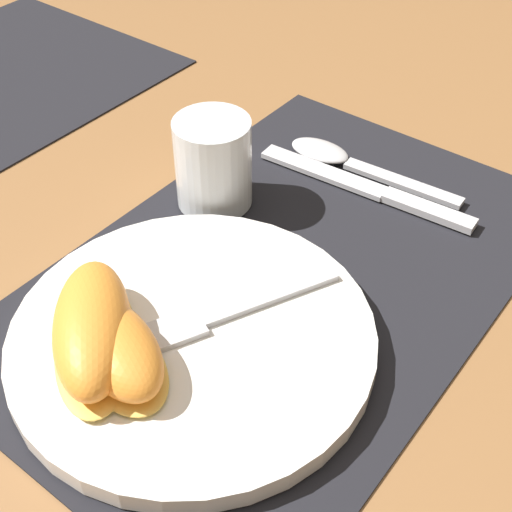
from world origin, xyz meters
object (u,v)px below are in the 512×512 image
knife (369,189)px  citrus_wedge_0 (93,330)px  citrus_wedge_1 (117,350)px  fork (211,317)px  plate (193,338)px  spoon (341,159)px  juice_glass (213,168)px

knife → citrus_wedge_0: bearing=171.0°
knife → citrus_wedge_1: size_ratio=1.88×
fork → citrus_wedge_1: (-0.07, 0.02, 0.01)m
knife → fork: bearing=179.8°
plate → citrus_wedge_1: 0.06m
spoon → citrus_wedge_1: (-0.31, -0.02, 0.03)m
plate → spoon: size_ratio=1.48×
spoon → fork: bearing=-169.8°
plate → citrus_wedge_0: (-0.05, 0.04, 0.03)m
plate → spoon: bearing=8.8°
plate → knife: plate is taller
juice_glass → citrus_wedge_0: 0.20m
citrus_wedge_1 → citrus_wedge_0: bearing=88.2°
citrus_wedge_0 → citrus_wedge_1: bearing=-91.8°
knife → fork: fork is taller
juice_glass → spoon: (0.12, -0.06, -0.03)m
citrus_wedge_0 → knife: bearing=-9.0°
juice_glass → fork: size_ratio=0.48×
juice_glass → spoon: 0.13m
fork → citrus_wedge_0: 0.08m
juice_glass → knife: size_ratio=0.38×
citrus_wedge_1 → plate: bearing=-18.7°
knife → spoon: spoon is taller
juice_glass → citrus_wedge_0: (-0.19, -0.06, -0.00)m
juice_glass → knife: (0.10, -0.10, -0.03)m
juice_glass → citrus_wedge_1: bearing=-157.6°
knife → citrus_wedge_1: bearing=175.5°
fork → plate: bearing=166.4°
knife → fork: (-0.22, 0.00, 0.02)m
spoon → citrus_wedge_0: citrus_wedge_0 is taller
knife → citrus_wedge_1: citrus_wedge_1 is taller
fork → citrus_wedge_1: 0.07m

